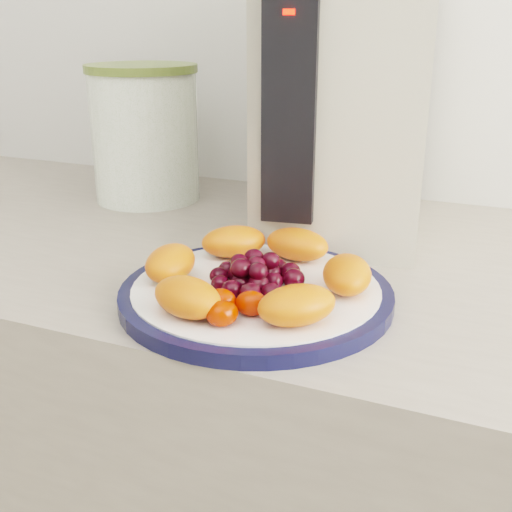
% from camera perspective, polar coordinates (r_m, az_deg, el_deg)
% --- Properties ---
extents(counter, '(3.50, 0.60, 0.90)m').
position_cam_1_polar(counter, '(1.08, -2.31, -21.68)').
color(counter, gray).
rests_on(counter, floor).
extents(plate_rim, '(0.28, 0.28, 0.01)m').
position_cam_1_polar(plate_rim, '(0.66, 0.00, -3.46)').
color(plate_rim, black).
rests_on(plate_rim, counter).
extents(plate_face, '(0.25, 0.25, 0.02)m').
position_cam_1_polar(plate_face, '(0.66, 0.00, -3.38)').
color(plate_face, white).
rests_on(plate_face, counter).
extents(canister, '(0.19, 0.19, 0.20)m').
position_cam_1_polar(canister, '(1.03, -9.82, 10.34)').
color(canister, '#4B7525').
rests_on(canister, counter).
extents(canister_lid, '(0.19, 0.19, 0.01)m').
position_cam_1_polar(canister_lid, '(1.02, -10.19, 16.11)').
color(canister_lid, olive).
rests_on(canister_lid, canister).
extents(appliance_body, '(0.24, 0.31, 0.35)m').
position_cam_1_polar(appliance_body, '(0.87, 8.21, 13.65)').
color(appliance_body, '#B8B29D').
rests_on(appliance_body, counter).
extents(appliance_panel, '(0.06, 0.03, 0.26)m').
position_cam_1_polar(appliance_panel, '(0.73, 2.98, 12.97)').
color(appliance_panel, black).
rests_on(appliance_panel, appliance_body).
extents(appliance_led, '(0.01, 0.01, 0.01)m').
position_cam_1_polar(appliance_led, '(0.71, 2.96, 20.85)').
color(appliance_led, '#FF0C05').
rests_on(appliance_led, appliance_panel).
extents(fruit_plate, '(0.24, 0.24, 0.04)m').
position_cam_1_polar(fruit_plate, '(0.65, -0.16, -1.37)').
color(fruit_plate, '#EC4C12').
rests_on(fruit_plate, plate_face).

